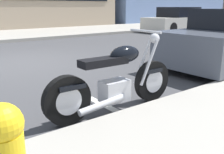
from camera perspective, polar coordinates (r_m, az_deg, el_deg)
The scene contains 5 objects.
ground_plane at distance 7.21m, azimuth -19.77°, elevation 2.91°, with size 260.00×260.00×0.00m, color #3D3D3F.
sidewalk_far_curb at distance 19.58m, azimuth 8.81°, elevation 11.11°, with size 120.00×5.00×0.14m, color gray.
parking_stall_stripe at distance 4.00m, azimuth -2.90°, elevation -5.65°, with size 0.12×2.20×0.01m, color silver.
parked_motorcycle at distance 3.57m, azimuth 0.88°, elevation -1.05°, with size 2.11×0.62×1.12m.
car_opposite_curb at distance 16.44m, azimuth 14.28°, elevation 12.16°, with size 4.70×2.05×1.43m.
Camera 1 is at (-2.12, -6.74, 1.43)m, focal length 41.16 mm.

